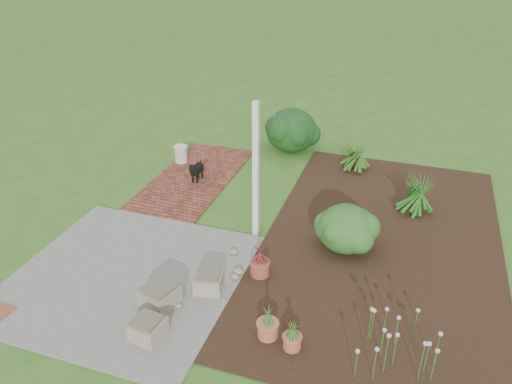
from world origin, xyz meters
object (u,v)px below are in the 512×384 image
(black_dog, at_px, (196,170))
(evergreen_shrub, at_px, (346,227))
(stone_trough_near, at_px, (148,329))
(cream_ceramic_urn, at_px, (181,154))

(black_dog, bearing_deg, evergreen_shrub, -21.49)
(stone_trough_near, relative_size, evergreen_shrub, 0.42)
(black_dog, relative_size, evergreen_shrub, 0.54)
(cream_ceramic_urn, bearing_deg, evergreen_shrub, -28.04)
(stone_trough_near, xyz_separation_m, black_dog, (-1.31, 4.41, 0.14))
(stone_trough_near, xyz_separation_m, cream_ceramic_urn, (-2.06, 5.19, 0.06))
(stone_trough_near, distance_m, black_dog, 4.60)
(black_dog, distance_m, evergreen_shrub, 3.75)
(black_dog, xyz_separation_m, evergreen_shrub, (3.46, -1.46, 0.13))
(stone_trough_near, bearing_deg, black_dog, 106.51)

